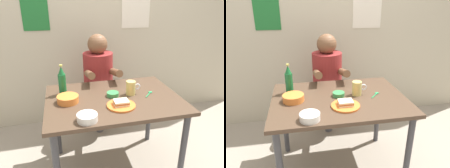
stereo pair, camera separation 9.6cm
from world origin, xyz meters
The scene contains 13 objects.
ground_plane centered at (0.00, 0.00, 0.00)m, with size 6.00×6.00×0.00m, color gray.
wall_back centered at (0.00, 1.05, 1.30)m, with size 4.40×0.09×2.60m.
dining_table centered at (0.00, 0.00, 0.65)m, with size 1.10×0.80×0.74m.
stool centered at (-0.01, 0.63, 0.35)m, with size 0.34×0.34×0.45m.
person_seated centered at (-0.01, 0.62, 0.77)m, with size 0.33×0.56×0.72m.
plate_orange centered at (0.02, -0.17, 0.75)m, with size 0.22×0.22×0.01m, color orange.
sandwich centered at (0.02, -0.17, 0.77)m, with size 0.11×0.09×0.04m.
beer_mug centered at (0.16, 0.02, 0.80)m, with size 0.13×0.08×0.12m.
beer_bottle centered at (-0.40, 0.17, 0.86)m, with size 0.06×0.06×0.26m.
soup_bowl_orange centered at (-0.37, 0.00, 0.77)m, with size 0.17×0.17×0.05m.
rice_bowl_white centered at (-0.26, -0.31, 0.77)m, with size 0.14×0.14×0.05m.
dip_bowl_green centered at (0.00, 0.02, 0.76)m, with size 0.10×0.10×0.03m.
spoon centered at (0.32, 0.00, 0.75)m, with size 0.09×0.10×0.01m.
Camera 1 is at (-0.40, -1.55, 1.50)m, focal length 34.08 mm.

